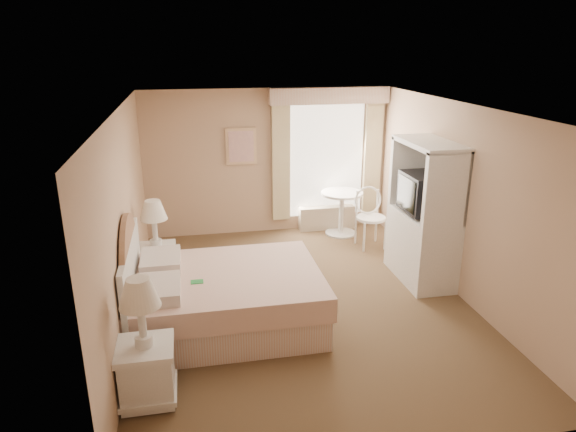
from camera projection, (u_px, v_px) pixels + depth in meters
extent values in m
cube|color=brown|center=(302.00, 302.00, 6.70)|extent=(4.20, 5.50, 0.01)
cube|color=silver|center=(304.00, 108.00, 5.89)|extent=(4.20, 5.50, 0.01)
cube|color=tan|center=(267.00, 162.00, 8.85)|extent=(4.20, 0.01, 2.50)
cube|color=tan|center=(386.00, 326.00, 3.74)|extent=(4.20, 0.01, 2.50)
cube|color=tan|center=(125.00, 222.00, 5.91)|extent=(0.01, 5.50, 2.50)
cube|color=tan|center=(460.00, 201.00, 6.69)|extent=(0.01, 5.50, 2.50)
cube|color=white|center=(327.00, 160.00, 9.02)|extent=(1.30, 0.02, 2.00)
cube|color=beige|center=(281.00, 163.00, 8.82)|extent=(0.30, 0.08, 2.05)
cube|color=beige|center=(372.00, 159.00, 9.12)|extent=(0.30, 0.08, 2.05)
cube|color=tan|center=(330.00, 95.00, 8.57)|extent=(2.05, 0.20, 0.28)
cube|color=beige|center=(326.00, 217.00, 9.27)|extent=(1.00, 0.22, 0.42)
cube|color=#D5AD83|center=(241.00, 146.00, 8.64)|extent=(0.52, 0.03, 0.62)
cube|color=beige|center=(241.00, 146.00, 8.62)|extent=(0.42, 0.02, 0.52)
cube|color=tan|center=(227.00, 310.00, 6.12)|extent=(2.16, 1.64, 0.37)
cube|color=beige|center=(226.00, 285.00, 6.01)|extent=(2.22, 1.71, 0.29)
cube|color=beige|center=(158.00, 290.00, 5.45)|extent=(0.46, 0.64, 0.14)
cube|color=beige|center=(161.00, 261.00, 6.17)|extent=(0.46, 0.64, 0.14)
cube|color=green|center=(197.00, 282.00, 5.76)|extent=(0.14, 0.10, 0.01)
cube|color=silver|center=(133.00, 289.00, 5.80)|extent=(0.06, 1.75, 1.13)
cylinder|color=#9D7953|center=(132.00, 281.00, 5.77)|extent=(0.05, 1.55, 1.55)
cube|color=white|center=(148.00, 375.00, 4.77)|extent=(0.47, 0.47, 0.52)
cube|color=white|center=(145.00, 348.00, 4.68)|extent=(0.52, 0.52, 0.06)
cube|color=white|center=(149.00, 391.00, 4.83)|extent=(0.52, 0.52, 0.05)
cylinder|color=silver|center=(144.00, 340.00, 4.65)|extent=(0.16, 0.16, 0.10)
cylinder|color=silver|center=(142.00, 320.00, 4.59)|extent=(0.07, 0.07, 0.41)
cone|color=white|center=(139.00, 293.00, 4.50)|extent=(0.37, 0.37, 0.27)
cube|color=white|center=(158.00, 268.00, 7.06)|extent=(0.46, 0.46, 0.50)
cube|color=white|center=(156.00, 249.00, 6.97)|extent=(0.50, 0.50, 0.06)
cube|color=white|center=(159.00, 279.00, 7.11)|extent=(0.50, 0.50, 0.05)
cylinder|color=silver|center=(156.00, 243.00, 6.94)|extent=(0.16, 0.16, 0.10)
cylinder|color=silver|center=(155.00, 229.00, 6.88)|extent=(0.07, 0.07, 0.40)
cone|color=white|center=(153.00, 210.00, 6.79)|extent=(0.36, 0.36, 0.26)
cylinder|color=silver|center=(341.00, 233.00, 9.07)|extent=(0.54, 0.54, 0.03)
cylinder|color=silver|center=(341.00, 213.00, 8.95)|extent=(0.08, 0.08, 0.72)
cylinder|color=white|center=(342.00, 193.00, 8.83)|extent=(0.72, 0.72, 0.04)
cylinder|color=silver|center=(364.00, 237.00, 8.23)|extent=(0.03, 0.03, 0.49)
cylinder|color=silver|center=(385.00, 235.00, 8.32)|extent=(0.03, 0.03, 0.49)
cylinder|color=silver|center=(356.00, 230.00, 8.57)|extent=(0.03, 0.03, 0.49)
cylinder|color=silver|center=(376.00, 228.00, 8.65)|extent=(0.03, 0.03, 0.49)
cylinder|color=white|center=(371.00, 218.00, 8.36)|extent=(0.50, 0.50, 0.04)
torus|color=silver|center=(368.00, 200.00, 8.41)|extent=(0.47, 0.14, 0.46)
cylinder|color=silver|center=(357.00, 204.00, 8.42)|extent=(0.03, 0.03, 0.43)
cylinder|color=silver|center=(377.00, 202.00, 8.51)|extent=(0.03, 0.03, 0.43)
cube|color=white|center=(421.00, 246.00, 7.23)|extent=(0.60, 1.19, 0.97)
cube|color=white|center=(447.00, 190.00, 6.40)|extent=(0.60, 0.09, 0.97)
cube|color=white|center=(410.00, 170.00, 7.42)|extent=(0.60, 0.09, 0.97)
cube|color=white|center=(430.00, 144.00, 6.76)|extent=(0.60, 1.19, 0.06)
cube|color=white|center=(446.00, 178.00, 6.96)|extent=(0.04, 1.19, 0.97)
cube|color=black|center=(424.00, 193.00, 6.97)|extent=(0.52, 0.65, 0.52)
cube|color=black|center=(406.00, 194.00, 6.92)|extent=(0.02, 0.54, 0.43)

